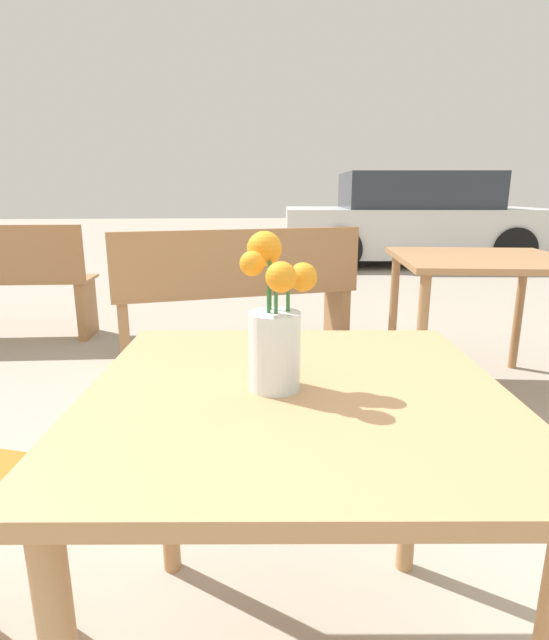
# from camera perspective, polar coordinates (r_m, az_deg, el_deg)

# --- Properties ---
(table_front) EXTENTS (0.86, 0.87, 0.71)m
(table_front) POSITION_cam_1_polar(r_m,az_deg,el_deg) (1.02, 2.46, -13.27)
(table_front) COLOR tan
(table_front) RESTS_ON ground_plane
(flower_vase) EXTENTS (0.14, 0.15, 0.29)m
(flower_vase) POSITION_cam_1_polar(r_m,az_deg,el_deg) (0.94, 0.02, -1.35)
(flower_vase) COLOR silver
(flower_vase) RESTS_ON table_front
(bench_near) EXTENTS (1.61, 0.67, 0.85)m
(bench_near) POSITION_cam_1_polar(r_m,az_deg,el_deg) (3.23, -4.16, 3.49)
(bench_near) COLOR #9E7047
(bench_near) RESTS_ON ground_plane
(table_back) EXTENTS (0.99, 0.99, 0.74)m
(table_back) POSITION_cam_1_polar(r_m,az_deg,el_deg) (2.86, 22.56, 4.68)
(table_back) COLOR #9E7047
(table_back) RESTS_ON ground_plane
(parked_car) EXTENTS (3.99, 2.09, 1.34)m
(parked_car) POSITION_cam_1_polar(r_m,az_deg,el_deg) (8.00, 15.54, 10.85)
(parked_car) COLOR silver
(parked_car) RESTS_ON ground_plane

